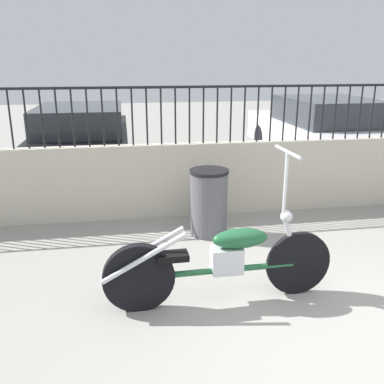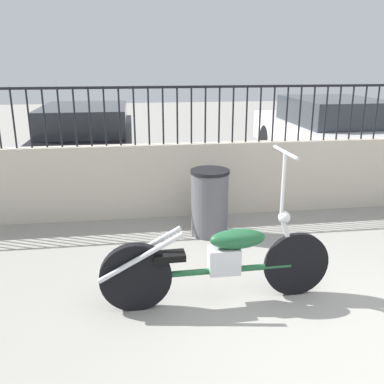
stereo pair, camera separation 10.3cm
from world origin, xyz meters
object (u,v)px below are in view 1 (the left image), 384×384
motorcycle_green (213,261)px  car_black (82,138)px  trash_bin (209,202)px  car_white (323,131)px

motorcycle_green → car_black: bearing=104.9°
trash_bin → car_white: size_ratio=0.18×
car_black → car_white: car_white is taller
trash_bin → car_white: 4.64m
motorcycle_green → car_white: 6.07m
motorcycle_green → trash_bin: size_ratio=2.51×
trash_bin → motorcycle_green: bearing=-100.2°
motorcycle_green → car_white: bearing=54.0°
motorcycle_green → car_white: same height
trash_bin → car_black: car_black is taller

